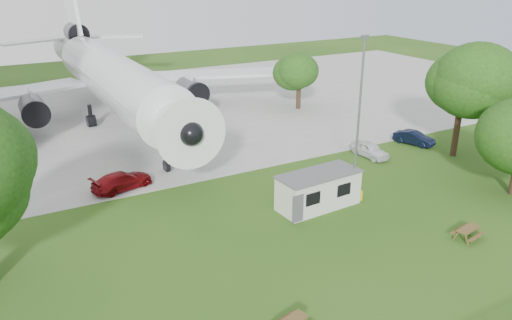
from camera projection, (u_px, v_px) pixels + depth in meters
ground at (310, 271)px, 28.60m from camera, size 160.00×160.00×0.00m
concrete_apron at (127, 114)px, 59.58m from camera, size 120.00×46.00×0.03m
airliner at (110, 75)px, 55.03m from camera, size 46.36×47.73×17.69m
site_cabin at (318, 190)px, 35.97m from camera, size 6.83×3.07×2.62m
picnic_east at (467, 239)px, 32.09m from camera, size 2.06×1.82×0.76m
lamp_mast at (358, 124)px, 35.22m from camera, size 0.16×0.16×12.00m
tree_east_back at (464, 83)px, 43.90m from camera, size 8.03×8.03×10.82m
tree_far_apron at (299, 74)px, 60.19m from camera, size 5.26×5.26×7.00m
car_ne_hatch at (370, 150)px, 45.77m from camera, size 1.81×4.07×1.36m
car_ne_sedan at (414, 138)px, 48.98m from camera, size 2.62×4.20×1.31m
car_apron_van at (122, 181)px, 39.02m from camera, size 5.17×3.10×1.40m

